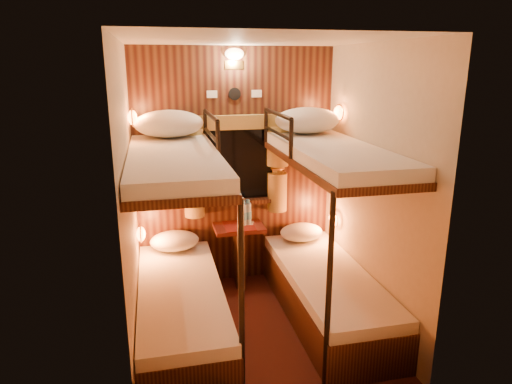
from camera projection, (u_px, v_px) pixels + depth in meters
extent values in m
plane|color=black|center=(258.00, 328.00, 3.99)|extent=(2.10, 2.10, 0.00)
plane|color=silver|center=(258.00, 40.00, 3.34)|extent=(2.10, 2.10, 0.00)
plane|color=#C6B293|center=(235.00, 169.00, 4.65)|extent=(2.40, 0.00, 2.40)
plane|color=#C6B293|center=(298.00, 245.00, 2.68)|extent=(2.40, 0.00, 2.40)
plane|color=#C6B293|center=(129.00, 205.00, 3.45)|extent=(0.00, 2.40, 2.40)
plane|color=#C6B293|center=(372.00, 189.00, 3.88)|extent=(0.00, 2.40, 2.40)
cube|color=black|center=(235.00, 169.00, 4.64)|extent=(2.00, 0.03, 2.40)
cube|color=black|center=(181.00, 315.00, 3.87)|extent=(0.70, 1.90, 0.35)
cube|color=silver|center=(180.00, 291.00, 3.81)|extent=(0.68, 1.88, 0.10)
cube|color=black|center=(174.00, 168.00, 3.52)|extent=(0.70, 1.90, 0.06)
cube|color=silver|center=(174.00, 158.00, 3.50)|extent=(0.68, 1.88, 0.10)
cylinder|color=black|center=(242.00, 305.00, 2.95)|extent=(0.04, 0.04, 1.45)
cylinder|color=black|center=(205.00, 128.00, 4.37)|extent=(0.04, 0.04, 0.32)
cylinder|color=black|center=(218.00, 142.00, 3.58)|extent=(0.04, 0.04, 0.32)
cylinder|color=black|center=(211.00, 116.00, 3.93)|extent=(0.04, 0.85, 0.04)
cylinder|color=black|center=(211.00, 135.00, 3.98)|extent=(0.03, 0.85, 0.03)
cube|color=black|center=(326.00, 298.00, 4.14)|extent=(0.70, 1.90, 0.35)
cube|color=silver|center=(327.00, 276.00, 4.08)|extent=(0.68, 1.88, 0.10)
cube|color=black|center=(332.00, 161.00, 3.80)|extent=(0.70, 1.90, 0.06)
cube|color=silver|center=(332.00, 151.00, 3.78)|extent=(0.68, 1.88, 0.10)
cylinder|color=black|center=(329.00, 295.00, 3.08)|extent=(0.04, 0.04, 1.45)
cylinder|color=black|center=(266.00, 126.00, 4.50)|extent=(0.04, 0.04, 0.32)
cylinder|color=black|center=(291.00, 139.00, 3.70)|extent=(0.04, 0.04, 0.32)
cylinder|color=black|center=(278.00, 114.00, 4.06)|extent=(0.04, 0.85, 0.04)
cylinder|color=black|center=(277.00, 133.00, 4.11)|extent=(0.03, 0.85, 0.03)
cube|color=black|center=(235.00, 165.00, 4.60)|extent=(0.98, 0.02, 0.78)
cube|color=black|center=(236.00, 165.00, 4.59)|extent=(0.90, 0.01, 0.70)
cube|color=black|center=(237.00, 202.00, 4.66)|extent=(1.00, 0.12, 0.04)
cube|color=olive|center=(236.00, 122.00, 4.46)|extent=(1.10, 0.06, 0.14)
cylinder|color=olive|center=(192.00, 149.00, 4.42)|extent=(0.22, 0.22, 0.40)
cylinder|color=olive|center=(193.00, 173.00, 4.48)|extent=(0.11, 0.11, 0.12)
cylinder|color=olive|center=(194.00, 197.00, 4.55)|extent=(0.20, 0.20, 0.40)
torus|color=gold|center=(193.00, 173.00, 4.48)|extent=(0.14, 0.14, 0.02)
cylinder|color=olive|center=(278.00, 146.00, 4.60)|extent=(0.22, 0.22, 0.40)
cylinder|color=olive|center=(278.00, 168.00, 4.67)|extent=(0.11, 0.11, 0.12)
cylinder|color=olive|center=(277.00, 192.00, 4.73)|extent=(0.20, 0.20, 0.40)
torus|color=gold|center=(278.00, 168.00, 4.67)|extent=(0.14, 0.14, 0.02)
cylinder|color=black|center=(235.00, 94.00, 4.42)|extent=(0.12, 0.02, 0.12)
cube|color=silver|center=(212.00, 94.00, 4.37)|extent=(0.10, 0.01, 0.07)
cube|color=silver|center=(257.00, 94.00, 4.46)|extent=(0.10, 0.01, 0.07)
cube|color=gold|center=(234.00, 65.00, 4.34)|extent=(0.18, 0.01, 0.08)
ellipsoid|color=#FFCC8C|center=(234.00, 54.00, 4.30)|extent=(0.18, 0.09, 0.11)
ellipsoid|color=orange|center=(141.00, 234.00, 4.25)|extent=(0.08, 0.20, 0.13)
torus|color=gold|center=(141.00, 234.00, 4.25)|extent=(0.02, 0.17, 0.17)
ellipsoid|color=orange|center=(132.00, 118.00, 3.96)|extent=(0.08, 0.20, 0.13)
torus|color=gold|center=(132.00, 118.00, 3.96)|extent=(0.02, 0.17, 0.17)
ellipsoid|color=orange|center=(334.00, 219.00, 4.66)|extent=(0.08, 0.20, 0.13)
torus|color=gold|center=(334.00, 219.00, 4.66)|extent=(0.02, 0.17, 0.17)
ellipsoid|color=orange|center=(339.00, 113.00, 4.37)|extent=(0.08, 0.20, 0.13)
torus|color=gold|center=(339.00, 113.00, 4.37)|extent=(0.02, 0.17, 0.17)
cube|color=#5C1C15|center=(239.00, 228.00, 4.62)|extent=(0.50, 0.34, 0.04)
cube|color=black|center=(239.00, 257.00, 4.70)|extent=(0.08, 0.30, 0.61)
cube|color=maroon|center=(239.00, 226.00, 4.61)|extent=(0.30, 0.34, 0.01)
cylinder|color=#99BFE5|center=(243.00, 215.00, 4.60)|extent=(0.07, 0.07, 0.22)
cylinder|color=#4692D2|center=(243.00, 216.00, 4.61)|extent=(0.08, 0.08, 0.08)
cylinder|color=#4692D2|center=(243.00, 202.00, 4.57)|extent=(0.04, 0.04, 0.03)
cylinder|color=#99BFE5|center=(248.00, 214.00, 4.63)|extent=(0.07, 0.07, 0.23)
cylinder|color=#4692D2|center=(248.00, 215.00, 4.63)|extent=(0.08, 0.08, 0.08)
cylinder|color=#4692D2|center=(248.00, 201.00, 4.59)|extent=(0.04, 0.04, 0.03)
cube|color=silver|center=(249.00, 224.00, 4.65)|extent=(0.10, 0.08, 0.01)
cube|color=silver|center=(250.00, 222.00, 4.72)|extent=(0.09, 0.08, 0.01)
ellipsoid|color=silver|center=(175.00, 241.00, 4.49)|extent=(0.48, 0.34, 0.19)
ellipsoid|color=silver|center=(301.00, 232.00, 4.74)|extent=(0.45, 0.32, 0.18)
ellipsoid|color=silver|center=(169.00, 124.00, 4.11)|extent=(0.62, 0.45, 0.25)
ellipsoid|color=silver|center=(307.00, 120.00, 4.35)|extent=(0.63, 0.45, 0.25)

